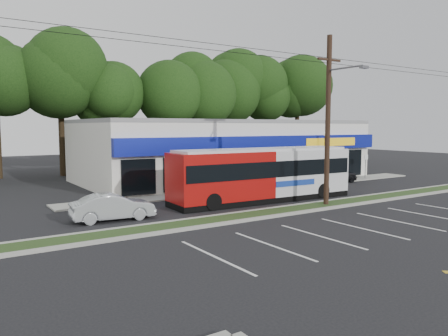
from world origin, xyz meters
TOP-DOWN VIEW (x-y plane):
  - ground at (0.00, 0.00)m, footprint 120.00×120.00m
  - grass_strip at (0.00, 1.00)m, footprint 40.00×1.60m
  - curb_south at (0.00, 0.15)m, footprint 40.00×0.25m
  - curb_north at (0.00, 1.85)m, footprint 40.00×0.25m
  - sidewalk at (5.00, 9.00)m, footprint 32.00×2.20m
  - strip_mall at (5.50, 15.91)m, footprint 25.00×12.55m
  - utility_pole at (2.83, 0.93)m, footprint 50.00×2.77m
  - lamp_post at (11.00, 8.80)m, footprint 0.30×0.30m
  - sign_post at (16.00, 8.57)m, footprint 0.45×0.10m
  - tree_line at (4.00, 26.00)m, footprint 46.76×6.76m
  - metrobus at (1.01, 4.50)m, footprint 12.61×3.12m
  - car_dark at (11.70, 8.50)m, footprint 4.48×2.31m
  - car_silver at (-9.00, 4.10)m, footprint 4.26×1.83m
  - pedestrian_a at (2.00, 7.85)m, footprint 0.71×0.58m
  - pedestrian_b at (9.00, 8.50)m, footprint 0.92×0.87m

SIDE VIEW (x-z plane):
  - ground at x=0.00m, z-range 0.00..0.00m
  - sidewalk at x=5.00m, z-range 0.00..0.10m
  - grass_strip at x=0.00m, z-range 0.00..0.12m
  - curb_south at x=0.00m, z-range 0.00..0.14m
  - curb_north at x=0.00m, z-range 0.00..0.14m
  - car_silver at x=-9.00m, z-range 0.00..1.37m
  - car_dark at x=11.70m, z-range 0.00..1.46m
  - pedestrian_b at x=9.00m, z-range 0.00..1.50m
  - pedestrian_a at x=2.00m, z-range 0.00..1.69m
  - sign_post at x=16.00m, z-range 0.44..2.67m
  - metrobus at x=1.01m, z-range 0.10..3.46m
  - strip_mall at x=5.50m, z-range 0.00..5.30m
  - lamp_post at x=11.00m, z-range 0.55..4.80m
  - utility_pole at x=2.83m, z-range 0.41..10.41m
  - tree_line at x=4.00m, z-range 2.50..14.33m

